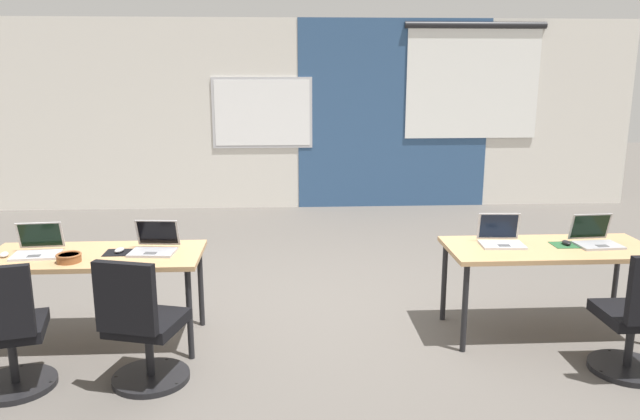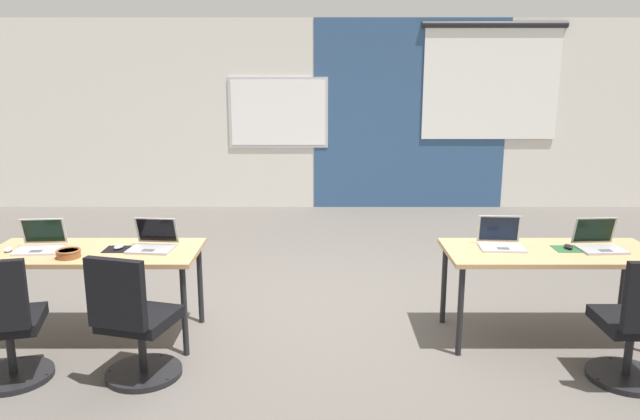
% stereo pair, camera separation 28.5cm
% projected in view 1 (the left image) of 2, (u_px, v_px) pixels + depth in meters
% --- Properties ---
extents(ground_plane, '(24.00, 24.00, 0.00)m').
position_uv_depth(ground_plane, '(322.00, 308.00, 5.41)').
color(ground_plane, '#56514C').
extents(back_wall_assembly, '(10.00, 0.27, 2.80)m').
position_uv_depth(back_wall_assembly, '(309.00, 114.00, 9.18)').
color(back_wall_assembly, silver).
rests_on(back_wall_assembly, ground).
extents(desk_near_left, '(1.60, 0.70, 0.72)m').
position_uv_depth(desk_near_left, '(94.00, 262.00, 4.59)').
color(desk_near_left, tan).
rests_on(desk_near_left, ground).
extents(desk_near_right, '(1.60, 0.70, 0.72)m').
position_uv_depth(desk_near_right, '(549.00, 254.00, 4.78)').
color(desk_near_right, tan).
rests_on(desk_near_right, ground).
extents(laptop_near_right_inner, '(0.35, 0.29, 0.24)m').
position_uv_depth(laptop_near_right_inner, '(501.00, 238.00, 4.81)').
color(laptop_near_right_inner, '#B7B7BC').
rests_on(laptop_near_right_inner, desk_near_right).
extents(laptop_near_left_inner, '(0.36, 0.33, 0.23)m').
position_uv_depth(laptop_near_left_inner, '(154.00, 245.00, 4.62)').
color(laptop_near_left_inner, '#9E9EA3').
rests_on(laptop_near_left_inner, desk_near_left).
extents(mousepad_near_left_inner, '(0.22, 0.19, 0.00)m').
position_uv_depth(mousepad_near_left_inner, '(120.00, 253.00, 4.60)').
color(mousepad_near_left_inner, black).
rests_on(mousepad_near_left_inner, desk_near_left).
extents(mouse_near_left_inner, '(0.08, 0.11, 0.03)m').
position_uv_depth(mouse_near_left_inner, '(119.00, 250.00, 4.60)').
color(mouse_near_left_inner, '#B2B2B7').
rests_on(mouse_near_left_inner, mousepad_near_left_inner).
extents(chair_near_left_inner, '(0.54, 0.59, 0.92)m').
position_uv_depth(chair_near_left_inner, '(143.00, 333.00, 4.01)').
color(chair_near_left_inner, black).
rests_on(chair_near_left_inner, ground).
extents(laptop_near_right_end, '(0.35, 0.31, 0.23)m').
position_uv_depth(laptop_near_right_end, '(595.00, 238.00, 4.81)').
color(laptop_near_right_end, '#9E9EA3').
rests_on(laptop_near_right_end, desk_near_right).
extents(mousepad_near_right_end, '(0.22, 0.19, 0.00)m').
position_uv_depth(mousepad_near_right_end, '(566.00, 245.00, 4.80)').
color(mousepad_near_right_end, '#23512D').
rests_on(mousepad_near_right_end, desk_near_right).
extents(mouse_near_right_end, '(0.06, 0.10, 0.03)m').
position_uv_depth(mouse_near_right_end, '(566.00, 243.00, 4.80)').
color(mouse_near_right_end, black).
rests_on(mouse_near_right_end, mousepad_near_right_end).
extents(chair_near_right_end, '(0.52, 0.54, 0.92)m').
position_uv_depth(chair_near_right_end, '(638.00, 325.00, 4.14)').
color(chair_near_right_end, black).
rests_on(chair_near_right_end, ground).
extents(laptop_near_left_end, '(0.36, 0.33, 0.23)m').
position_uv_depth(laptop_near_left_end, '(38.00, 248.00, 4.55)').
color(laptop_near_left_end, '#B7B7BC').
rests_on(laptop_near_left_end, desk_near_left).
extents(mouse_near_left_end, '(0.08, 0.11, 0.03)m').
position_uv_depth(mouse_near_left_end, '(4.00, 254.00, 4.50)').
color(mouse_near_left_end, silver).
rests_on(mouse_near_left_end, desk_near_left).
extents(chair_near_left_end, '(0.53, 0.59, 0.92)m').
position_uv_depth(chair_near_left_end, '(8.00, 339.00, 3.92)').
color(chair_near_left_end, black).
rests_on(chair_near_left_end, ground).
extents(snack_bowl, '(0.18, 0.18, 0.06)m').
position_uv_depth(snack_bowl, '(69.00, 257.00, 4.37)').
color(snack_bowl, brown).
rests_on(snack_bowl, desk_near_left).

